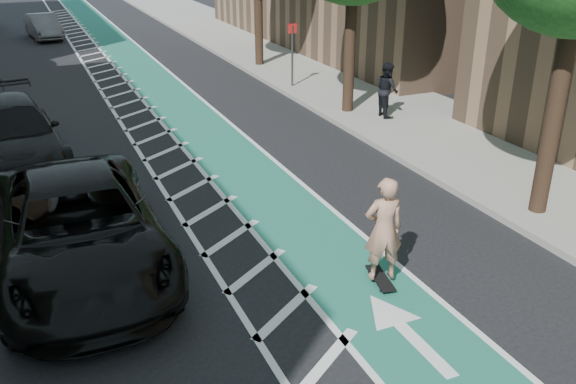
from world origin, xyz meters
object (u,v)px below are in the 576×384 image
suv_far (9,135)px  skateboarder (384,229)px  barrel_a (18,134)px  suv_near (79,228)px

suv_far → skateboarder: bearing=-62.3°
suv_far → barrel_a: 1.57m
skateboarder → suv_near: (-4.71, 2.59, -0.22)m
suv_near → suv_far: suv_far is taller
suv_near → suv_far: 6.26m
suv_far → barrel_a: size_ratio=6.66×
skateboarder → barrel_a: 11.69m
suv_near → skateboarder: bearing=-28.8°
suv_far → suv_near: bearing=-86.0°
suv_far → barrel_a: (0.20, 1.50, -0.43)m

